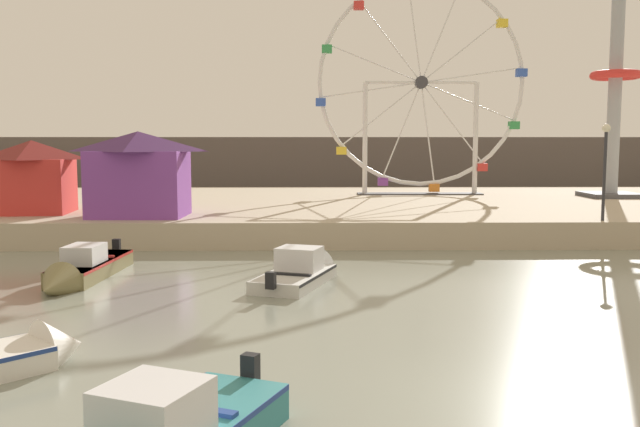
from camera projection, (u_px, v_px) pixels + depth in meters
ground_plane at (588, 411)px, 10.35m from camera, size 240.00×240.00×0.00m
quay_promenade at (388, 210)px, 35.88m from camera, size 110.00×20.49×1.04m
distant_town_skyline at (361, 166)px, 53.87m from camera, size 140.00×3.00×4.40m
motorboat_olive_wood at (81, 270)px, 19.95m from camera, size 1.50×5.64×1.35m
motorboat_pale_grey at (304, 270)px, 20.28m from camera, size 2.75×4.44×1.55m
ferris_wheel_white_frame at (421, 86)px, 38.92m from camera, size 11.90×1.20×12.18m
drop_tower_steel_tower at (616, 75)px, 36.96m from camera, size 2.80×2.80×15.53m
carnival_booth_purple_stall at (139, 172)px, 27.67m from camera, size 4.09×3.18×3.41m
carnival_booth_red_striped at (33, 175)px, 29.01m from camera, size 3.55×3.26×3.06m
promenade_lamp_near at (605, 157)px, 26.09m from camera, size 0.32×0.32×3.66m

